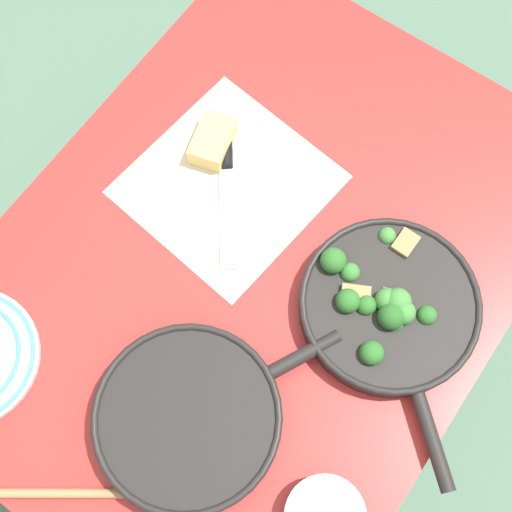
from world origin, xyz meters
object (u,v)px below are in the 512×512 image
Objects in this scene: skillet_eggs at (189,418)px; wooden_spoon at (100,494)px; grater_knife at (227,174)px; skillet_broccoli at (388,306)px; cheese_block at (213,141)px.

skillet_eggs is 0.18m from wooden_spoon.
skillet_broccoli is at bearing 45.63° from grater_knife.
skillet_eggs is 3.68× the size of cheese_block.
skillet_broccoli reaches higher than cheese_block.
grater_knife reaches higher than wooden_spoon.
skillet_broccoli is 0.55m from wooden_spoon.
cheese_block is at bearing -150.02° from skillet_broccoli.
grater_knife is (-0.05, -0.37, -0.02)m from skillet_broccoli.
cheese_block reaches higher than wooden_spoon.
skillet_broccoli is 0.43m from cheese_block.
skillet_eggs is at bearing -74.58° from skillet_broccoli.
skillet_eggs is at bearing 32.15° from cheese_block.
grater_knife is (-0.38, -0.21, -0.02)m from skillet_eggs.
skillet_eggs is 1.17× the size of wooden_spoon.
skillet_broccoli is at bearing 32.67° from wooden_spoon.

